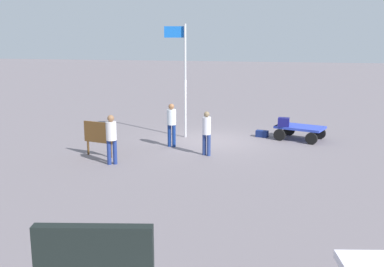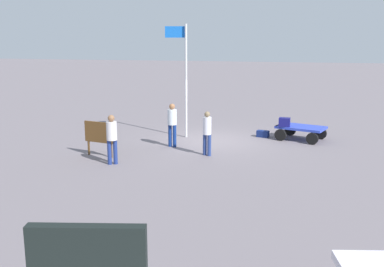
{
  "view_description": "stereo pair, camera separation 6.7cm",
  "coord_description": "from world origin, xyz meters",
  "px_view_note": "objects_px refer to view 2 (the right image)",
  "views": [
    {
      "loc": [
        -3.3,
        18.53,
        4.34
      ],
      "look_at": [
        -0.47,
        6.0,
        1.59
      ],
      "focal_mm": 42.98,
      "sensor_mm": 36.0,
      "label": 1
    },
    {
      "loc": [
        -3.37,
        18.52,
        4.34
      ],
      "look_at": [
        -0.47,
        6.0,
        1.59
      ],
      "focal_mm": 42.98,
      "sensor_mm": 36.0,
      "label": 2
    }
  ],
  "objects_px": {
    "worker_lead": "(112,135)",
    "signboard": "(99,134)",
    "luggage_cart": "(300,130)",
    "flagpole": "(184,72)",
    "worker_trailing": "(207,131)",
    "worker_supervisor": "(172,121)",
    "suitcase_grey": "(284,122)",
    "suitcase_navy": "(263,134)"
  },
  "relations": [
    {
      "from": "worker_lead",
      "to": "suitcase_grey",
      "type": "bearing_deg",
      "value": -137.72
    },
    {
      "from": "suitcase_navy",
      "to": "signboard",
      "type": "relative_size",
      "value": 0.44
    },
    {
      "from": "suitcase_navy",
      "to": "worker_trailing",
      "type": "bearing_deg",
      "value": 63.93
    },
    {
      "from": "worker_lead",
      "to": "signboard",
      "type": "relative_size",
      "value": 1.35
    },
    {
      "from": "luggage_cart",
      "to": "worker_lead",
      "type": "height_order",
      "value": "worker_lead"
    },
    {
      "from": "worker_trailing",
      "to": "suitcase_navy",
      "type": "bearing_deg",
      "value": -116.07
    },
    {
      "from": "worker_supervisor",
      "to": "worker_lead",
      "type": "bearing_deg",
      "value": 65.42
    },
    {
      "from": "worker_trailing",
      "to": "worker_supervisor",
      "type": "bearing_deg",
      "value": -32.25
    },
    {
      "from": "luggage_cart",
      "to": "worker_supervisor",
      "type": "height_order",
      "value": "worker_supervisor"
    },
    {
      "from": "suitcase_navy",
      "to": "worker_supervisor",
      "type": "relative_size",
      "value": 0.33
    },
    {
      "from": "worker_lead",
      "to": "flagpole",
      "type": "bearing_deg",
      "value": -105.86
    },
    {
      "from": "worker_supervisor",
      "to": "flagpole",
      "type": "xyz_separation_m",
      "value": [
        -0.02,
        -1.85,
        1.79
      ]
    },
    {
      "from": "worker_trailing",
      "to": "worker_supervisor",
      "type": "xyz_separation_m",
      "value": [
        1.6,
        -1.01,
        0.1
      ]
    },
    {
      "from": "worker_lead",
      "to": "suitcase_navy",
      "type": "bearing_deg",
      "value": -130.49
    },
    {
      "from": "worker_trailing",
      "to": "flagpole",
      "type": "xyz_separation_m",
      "value": [
        1.58,
        -2.86,
        1.88
      ]
    },
    {
      "from": "worker_lead",
      "to": "signboard",
      "type": "distance_m",
      "value": 1.27
    },
    {
      "from": "worker_trailing",
      "to": "flagpole",
      "type": "height_order",
      "value": "flagpole"
    },
    {
      "from": "luggage_cart",
      "to": "suitcase_navy",
      "type": "bearing_deg",
      "value": -6.82
    },
    {
      "from": "suitcase_navy",
      "to": "flagpole",
      "type": "distance_m",
      "value": 4.35
    },
    {
      "from": "suitcase_grey",
      "to": "worker_lead",
      "type": "distance_m",
      "value": 7.58
    },
    {
      "from": "worker_supervisor",
      "to": "suitcase_grey",
      "type": "bearing_deg",
      "value": -152.82
    },
    {
      "from": "signboard",
      "to": "luggage_cart",
      "type": "bearing_deg",
      "value": -148.33
    },
    {
      "from": "worker_trailing",
      "to": "worker_supervisor",
      "type": "relative_size",
      "value": 0.95
    },
    {
      "from": "luggage_cart",
      "to": "flagpole",
      "type": "xyz_separation_m",
      "value": [
        4.93,
        0.56,
        2.37
      ]
    },
    {
      "from": "suitcase_navy",
      "to": "flagpole",
      "type": "relative_size",
      "value": 0.12
    },
    {
      "from": "worker_trailing",
      "to": "flagpole",
      "type": "distance_m",
      "value": 3.77
    },
    {
      "from": "worker_trailing",
      "to": "suitcase_grey",
      "type": "bearing_deg",
      "value": -129.85
    },
    {
      "from": "suitcase_navy",
      "to": "suitcase_grey",
      "type": "bearing_deg",
      "value": 156.15
    },
    {
      "from": "luggage_cart",
      "to": "suitcase_navy",
      "type": "xyz_separation_m",
      "value": [
        1.58,
        -0.19,
        -0.3
      ]
    },
    {
      "from": "suitcase_navy",
      "to": "worker_supervisor",
      "type": "bearing_deg",
      "value": 37.67
    },
    {
      "from": "luggage_cart",
      "to": "signboard",
      "type": "relative_size",
      "value": 1.73
    },
    {
      "from": "luggage_cart",
      "to": "worker_lead",
      "type": "bearing_deg",
      "value": 40.25
    },
    {
      "from": "worker_trailing",
      "to": "signboard",
      "type": "distance_m",
      "value": 3.93
    },
    {
      "from": "worker_supervisor",
      "to": "signboard",
      "type": "relative_size",
      "value": 1.36
    },
    {
      "from": "luggage_cart",
      "to": "worker_trailing",
      "type": "xyz_separation_m",
      "value": [
        3.35,
        3.42,
        0.49
      ]
    },
    {
      "from": "luggage_cart",
      "to": "worker_lead",
      "type": "xyz_separation_m",
      "value": [
        6.28,
        5.31,
        0.58
      ]
    },
    {
      "from": "suitcase_grey",
      "to": "worker_supervisor",
      "type": "height_order",
      "value": "worker_supervisor"
    },
    {
      "from": "worker_supervisor",
      "to": "flagpole",
      "type": "relative_size",
      "value": 0.36
    },
    {
      "from": "worker_lead",
      "to": "worker_trailing",
      "type": "xyz_separation_m",
      "value": [
        -2.93,
        -1.89,
        -0.09
      ]
    },
    {
      "from": "worker_trailing",
      "to": "signboard",
      "type": "height_order",
      "value": "worker_trailing"
    },
    {
      "from": "suitcase_grey",
      "to": "worker_trailing",
      "type": "bearing_deg",
      "value": 50.15
    },
    {
      "from": "suitcase_navy",
      "to": "signboard",
      "type": "bearing_deg",
      "value": 39.54
    }
  ]
}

